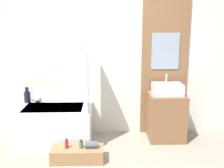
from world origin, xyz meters
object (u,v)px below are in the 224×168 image
object	(u,v)px
wooden_step_bench	(77,154)
bottle_soap_primary	(67,144)
vase_round_light	(38,99)
sink	(167,89)
bottle_soap_secondary	(81,144)
vase_tall_dark	(27,96)
bathtub	(54,125)

from	to	relation	value
wooden_step_bench	bottle_soap_primary	xyz separation A→B (m)	(-0.14, 0.00, 0.15)
vase_round_light	bottle_soap_primary	bearing A→B (deg)	-55.90
sink	vase_round_light	size ratio (longest dim) A/B	3.31
sink	bottle_soap_secondary	distance (m)	1.54
bottle_soap_secondary	vase_round_light	bearing A→B (deg)	132.17
vase_tall_dark	bottle_soap_primary	bearing A→B (deg)	-49.26
bathtub	sink	bearing A→B (deg)	3.32
bottle_soap_primary	bottle_soap_secondary	distance (m)	0.19
wooden_step_bench	bottle_soap_primary	bearing A→B (deg)	180.00
bottle_soap_primary	vase_round_light	bearing A→B (deg)	124.10
wooden_step_bench	sink	distance (m)	1.64
bathtub	sink	world-z (taller)	sink
bathtub	vase_tall_dark	bearing A→B (deg)	150.12
bottle_soap_secondary	bathtub	bearing A→B (deg)	128.17
bottle_soap_primary	wooden_step_bench	bearing A→B (deg)	0.00
bathtub	bottle_soap_secondary	distance (m)	0.73
bathtub	wooden_step_bench	size ratio (longest dim) A/B	1.63
sink	vase_tall_dark	xyz separation A→B (m)	(-2.17, 0.16, -0.14)
wooden_step_bench	vase_tall_dark	size ratio (longest dim) A/B	2.79
sink	vase_round_light	distance (m)	2.02
bathtub	wooden_step_bench	distance (m)	0.73
bathtub	bottle_soap_secondary	xyz separation A→B (m)	(0.45, -0.58, -0.05)
bathtub	vase_round_light	bearing A→B (deg)	139.90
vase_tall_dark	sink	bearing A→B (deg)	-4.29
sink	vase_tall_dark	bearing A→B (deg)	175.71
sink	vase_tall_dark	size ratio (longest dim) A/B	1.80
bathtub	vase_tall_dark	distance (m)	0.65
bathtub	bottle_soap_secondary	bearing A→B (deg)	-51.83
bathtub	wooden_step_bench	world-z (taller)	bathtub
bathtub	vase_tall_dark	xyz separation A→B (m)	(-0.46, 0.26, 0.38)
bathtub	bottle_soap_secondary	size ratio (longest dim) A/B	10.17
bathtub	bottle_soap_secondary	world-z (taller)	bathtub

